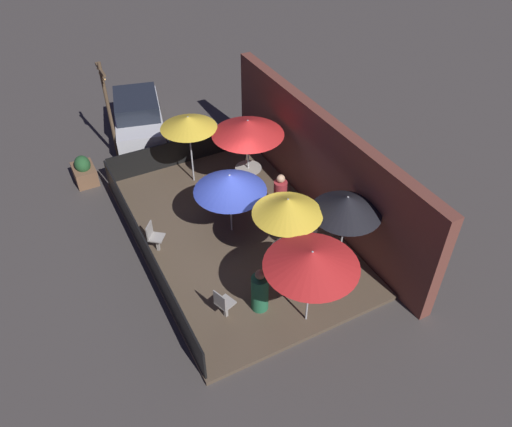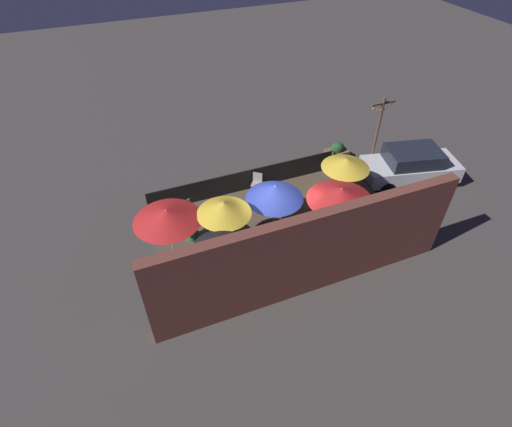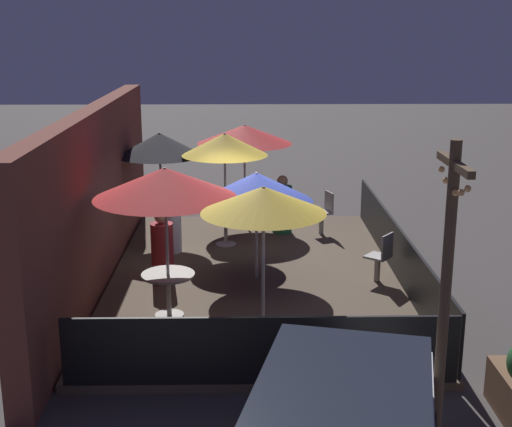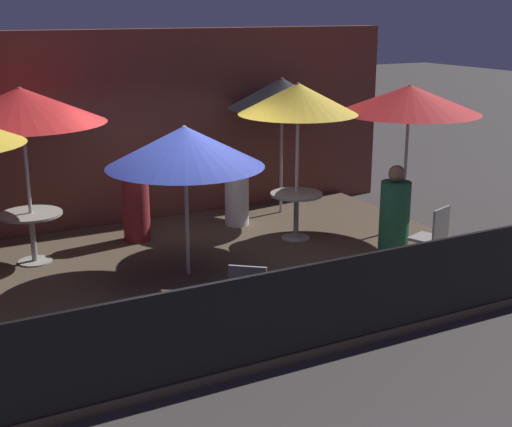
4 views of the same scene
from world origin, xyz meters
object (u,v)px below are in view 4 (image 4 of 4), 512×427
(patio_umbrella_1, at_px, (298,99))
(patio_umbrella_3, at_px, (410,99))
(patio_umbrella_5, at_px, (185,147))
(dining_table_0, at_px, (32,223))
(patron_0, at_px, (237,194))
(patio_umbrella_4, at_px, (282,93))
(patron_2, at_px, (136,202))
(patio_chair_1, at_px, (250,300))
(patio_umbrella_0, at_px, (21,106))
(patron_1, at_px, (395,215))
(dining_table_1, at_px, (296,203))
(patio_chair_0, at_px, (432,237))

(patio_umbrella_1, xyz_separation_m, patio_umbrella_3, (1.77, -0.41, -0.06))
(patio_umbrella_1, height_order, patio_umbrella_5, patio_umbrella_1)
(dining_table_0, relative_size, patron_0, 0.72)
(patio_umbrella_4, xyz_separation_m, patron_2, (-2.76, -0.31, -1.49))
(patio_umbrella_3, xyz_separation_m, patio_chair_1, (-4.10, -2.50, -1.60))
(patio_umbrella_0, bearing_deg, patio_umbrella_1, -12.24)
(patron_1, bearing_deg, dining_table_0, 122.91)
(dining_table_0, relative_size, patron_1, 0.65)
(dining_table_1, height_order, patron_0, patron_0)
(patio_umbrella_0, height_order, dining_table_1, patio_umbrella_0)
(patio_chair_1, height_order, patron_2, patron_2)
(patio_umbrella_1, bearing_deg, patio_umbrella_3, -13.10)
(patio_umbrella_0, distance_m, patio_umbrella_5, 2.32)
(dining_table_1, relative_size, patio_chair_0, 0.84)
(patio_chair_1, bearing_deg, patio_umbrella_5, 32.58)
(patio_umbrella_1, bearing_deg, patron_1, -54.25)
(patio_umbrella_0, distance_m, patron_1, 5.44)
(patron_1, bearing_deg, dining_table_1, 92.46)
(patio_umbrella_5, bearing_deg, patio_umbrella_3, 3.13)
(patio_umbrella_5, height_order, patron_1, patio_umbrella_5)
(dining_table_1, distance_m, patron_1, 1.55)
(dining_table_1, xyz_separation_m, patron_2, (-2.21, 1.11, 0.03))
(patio_umbrella_4, distance_m, patron_2, 3.15)
(patio_umbrella_0, height_order, patron_0, patio_umbrella_0)
(patio_umbrella_0, xyz_separation_m, patron_1, (4.74, -2.09, -1.64))
(patio_umbrella_1, distance_m, patron_0, 2.04)
(patio_umbrella_1, height_order, patron_1, patio_umbrella_1)
(patio_umbrella_1, height_order, patio_chair_1, patio_umbrella_1)
(patio_chair_1, xyz_separation_m, patron_2, (0.12, 4.01, 0.09))
(patio_umbrella_0, xyz_separation_m, patio_chair_1, (1.51, -3.74, -1.71))
(patio_umbrella_5, relative_size, patron_1, 1.57)
(patio_umbrella_5, height_order, patron_2, patio_umbrella_5)
(patio_umbrella_1, relative_size, patio_umbrella_3, 1.03)
(patio_umbrella_3, xyz_separation_m, patron_2, (-3.98, 1.52, -1.51))
(patron_1, bearing_deg, patio_chair_1, 173.70)
(patio_umbrella_5, distance_m, patron_1, 3.27)
(patio_umbrella_3, relative_size, patio_umbrella_5, 1.12)
(patio_umbrella_1, xyz_separation_m, patron_2, (-2.21, 1.11, -1.57))
(patio_umbrella_0, relative_size, patron_2, 1.81)
(patio_umbrella_5, bearing_deg, patio_chair_1, -96.10)
(patio_umbrella_1, relative_size, patron_2, 1.78)
(patron_1, distance_m, patron_2, 3.91)
(patio_umbrella_3, relative_size, patio_chair_0, 2.44)
(patio_umbrella_0, distance_m, patio_chair_0, 5.78)
(patio_umbrella_4, xyz_separation_m, patron_1, (0.36, -2.68, -1.51))
(patio_umbrella_5, height_order, patio_chair_1, patio_umbrella_5)
(patio_chair_0, bearing_deg, patron_2, 22.51)
(patio_umbrella_0, relative_size, patio_chair_0, 2.57)
(dining_table_1, bearing_deg, patron_1, -54.25)
(dining_table_0, bearing_deg, patio_chair_1, -68.05)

